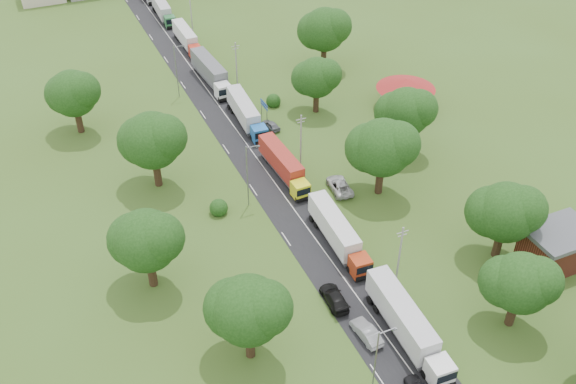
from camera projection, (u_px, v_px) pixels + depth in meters
ground at (330, 260)px, 82.90m from camera, size 260.00×260.00×0.00m
road at (270, 177)px, 97.43m from camera, size 8.00×200.00×0.04m
info_sign at (264, 108)px, 108.20m from camera, size 0.12×3.10×4.10m
pole_1 at (399, 255)px, 76.77m from camera, size 1.60×0.24×9.00m
pole_2 at (301, 140)px, 97.11m from camera, size 1.60×0.24×9.00m
pole_3 at (236, 64)px, 117.45m from camera, size 1.60×0.24×9.00m
pole_4 at (191, 11)px, 137.80m from camera, size 1.60×0.24×9.00m
lamp_0 at (377, 361)px, 63.28m from camera, size 2.03×0.22×10.00m
lamp_1 at (248, 173)px, 88.70m from camera, size 2.03×0.22×10.00m
lamp_2 at (177, 69)px, 114.13m from camera, size 2.03×0.22×10.00m
tree_2 at (520, 282)px, 70.48m from camera, size 8.00×8.00×10.10m
tree_3 at (505, 212)px, 79.32m from camera, size 8.80×8.80×11.07m
tree_4 at (382, 147)px, 89.76m from camera, size 9.60×9.60×12.05m
tree_5 at (406, 111)px, 98.86m from camera, size 8.80×8.80×11.07m
tree_6 at (316, 77)px, 109.31m from camera, size 8.00×8.00×10.10m
tree_7 at (324, 29)px, 122.39m from camera, size 9.60×9.60×12.05m
tree_10 at (248, 309)px, 66.50m from camera, size 8.80×8.80×11.07m
tree_11 at (146, 240)px, 75.13m from camera, size 8.80×8.80×11.07m
tree_12 at (152, 140)px, 91.24m from camera, size 9.60×9.60×12.05m
tree_13 at (73, 93)px, 103.54m from camera, size 8.80×8.80×11.07m
house_brick at (558, 246)px, 81.03m from camera, size 8.60×6.60×5.20m
house_cream at (406, 89)px, 112.24m from camera, size 10.08×10.08×5.80m
truck_0 at (406, 323)px, 71.48m from camera, size 3.33×15.45×4.27m
truck_1 at (337, 232)px, 83.98m from camera, size 3.08×14.51×4.01m
truck_2 at (284, 165)px, 96.46m from camera, size 2.80×14.02×3.88m
truck_3 at (245, 113)px, 108.56m from camera, size 3.25×14.64×4.04m
truck_4 at (211, 72)px, 120.21m from camera, size 3.31×15.63×4.32m
truck_5 at (186, 38)px, 133.36m from camera, size 2.38×13.63×3.78m
truck_6 at (163, 10)px, 145.60m from camera, size 2.91×13.77×3.81m
car_lane_mid at (367, 332)px, 72.29m from camera, size 1.98×4.87×1.57m
car_lane_rear at (334, 298)px, 76.51m from camera, size 2.56×5.53×1.57m
car_verge_near at (339, 186)px, 94.30m from camera, size 3.33×6.10×1.62m
car_verge_far at (271, 125)px, 108.17m from camera, size 2.39×4.24×1.36m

